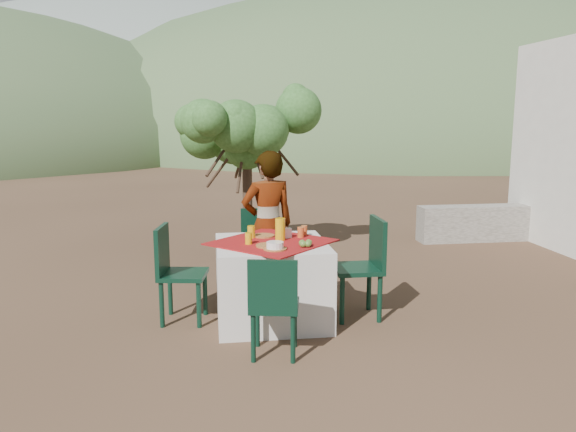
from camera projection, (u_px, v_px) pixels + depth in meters
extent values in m
plane|color=#3C281B|center=(313.00, 333.00, 5.01)|extent=(160.00, 160.00, 0.00)
cube|color=silver|center=(272.00, 282.00, 5.28)|extent=(1.02, 1.02, 0.75)
cube|color=maroon|center=(272.00, 242.00, 5.22)|extent=(1.30, 1.30, 0.01)
cylinder|color=black|center=(247.00, 275.00, 6.07)|extent=(0.04, 0.04, 0.44)
cylinder|color=black|center=(277.00, 274.00, 6.12)|extent=(0.04, 0.04, 0.44)
cylinder|color=black|center=(245.00, 267.00, 6.40)|extent=(0.04, 0.04, 0.44)
cylinder|color=black|center=(274.00, 266.00, 6.44)|extent=(0.04, 0.04, 0.44)
cube|color=black|center=(261.00, 251.00, 6.22)|extent=(0.41, 0.41, 0.04)
cube|color=black|center=(259.00, 227.00, 6.36)|extent=(0.41, 0.04, 0.43)
cylinder|color=black|center=(295.00, 323.00, 4.67)|extent=(0.04, 0.04, 0.41)
cylinder|color=black|center=(257.00, 323.00, 4.69)|extent=(0.04, 0.04, 0.41)
cylinder|color=black|center=(293.00, 338.00, 4.37)|extent=(0.04, 0.04, 0.41)
cylinder|color=black|center=(253.00, 337.00, 4.38)|extent=(0.04, 0.04, 0.41)
cube|color=black|center=(274.00, 306.00, 4.49)|extent=(0.45, 0.45, 0.04)
cube|color=black|center=(273.00, 286.00, 4.28)|extent=(0.38, 0.11, 0.40)
cylinder|color=black|center=(199.00, 304.00, 5.11)|extent=(0.04, 0.04, 0.45)
cylinder|color=black|center=(205.00, 292.00, 5.44)|extent=(0.04, 0.04, 0.45)
cylinder|color=black|center=(162.00, 304.00, 5.11)|extent=(0.04, 0.04, 0.45)
cylinder|color=black|center=(170.00, 292.00, 5.45)|extent=(0.04, 0.04, 0.45)
cube|color=black|center=(183.00, 275.00, 5.24)|extent=(0.48, 0.48, 0.04)
cube|color=black|center=(162.00, 250.00, 5.20)|extent=(0.11, 0.42, 0.44)
cylinder|color=black|center=(334.00, 288.00, 5.54)|extent=(0.05, 0.05, 0.48)
cylinder|color=black|center=(342.00, 300.00, 5.19)|extent=(0.05, 0.05, 0.48)
cylinder|color=black|center=(369.00, 287.00, 5.59)|extent=(0.05, 0.05, 0.48)
cylinder|color=black|center=(380.00, 298.00, 5.24)|extent=(0.05, 0.05, 0.48)
cube|color=black|center=(357.00, 269.00, 5.35)|extent=(0.45, 0.45, 0.04)
cube|color=black|center=(378.00, 242.00, 5.33)|extent=(0.04, 0.44, 0.47)
imported|color=#8C6651|center=(268.00, 225.00, 5.91)|extent=(0.64, 0.50, 1.56)
cylinder|color=#3E291F|center=(248.00, 203.00, 7.58)|extent=(0.13, 0.13, 1.52)
sphere|color=#2C5820|center=(247.00, 146.00, 7.45)|extent=(0.65, 0.65, 0.65)
sphere|color=#2C5820|center=(291.00, 134.00, 7.51)|extent=(0.61, 0.61, 0.61)
sphere|color=#2C5820|center=(206.00, 138.00, 7.46)|extent=(0.56, 0.56, 0.56)
sphere|color=#2C5820|center=(251.00, 129.00, 8.01)|extent=(0.59, 0.59, 0.59)
sphere|color=#2C5820|center=(254.00, 144.00, 6.92)|extent=(0.52, 0.52, 0.52)
cube|color=gray|center=(500.00, 223.00, 8.77)|extent=(2.60, 0.35, 0.55)
ellipsoid|color=#395831|center=(383.00, 143.00, 41.76)|extent=(48.00, 48.00, 20.00)
ellipsoid|color=slate|center=(176.00, 137.00, 55.17)|extent=(60.00, 60.00, 24.00)
ellipsoid|color=slate|center=(513.00, 137.00, 53.71)|extent=(36.00, 36.00, 14.00)
cylinder|color=brown|center=(264.00, 236.00, 5.44)|extent=(0.22, 0.22, 0.01)
cylinder|color=brown|center=(269.00, 246.00, 5.02)|extent=(0.23, 0.23, 0.01)
cylinder|color=#E5AA0E|center=(251.00, 232.00, 5.36)|extent=(0.07, 0.07, 0.12)
cylinder|color=#E5AA0E|center=(249.00, 238.00, 5.10)|extent=(0.06, 0.06, 0.10)
cylinder|color=#E5AA0E|center=(280.00, 229.00, 5.25)|extent=(0.09, 0.09, 0.21)
cylinder|color=brown|center=(275.00, 249.00, 4.90)|extent=(0.21, 0.21, 0.01)
cylinder|color=white|center=(275.00, 245.00, 4.89)|extent=(0.15, 0.15, 0.06)
cylinder|color=#C75523|center=(301.00, 232.00, 5.38)|extent=(0.06, 0.06, 0.10)
cylinder|color=#C75523|center=(304.00, 230.00, 5.50)|extent=(0.06, 0.06, 0.09)
cube|color=white|center=(287.00, 233.00, 5.36)|extent=(0.08, 0.06, 0.10)
sphere|color=#547B2C|center=(302.00, 243.00, 5.01)|extent=(0.06, 0.06, 0.06)
sphere|color=#547B2C|center=(309.00, 243.00, 5.03)|extent=(0.06, 0.06, 0.06)
sphere|color=#547B2C|center=(308.00, 244.00, 4.98)|extent=(0.06, 0.06, 0.06)
sphere|color=#547B2C|center=(303.00, 244.00, 4.97)|extent=(0.06, 0.06, 0.06)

